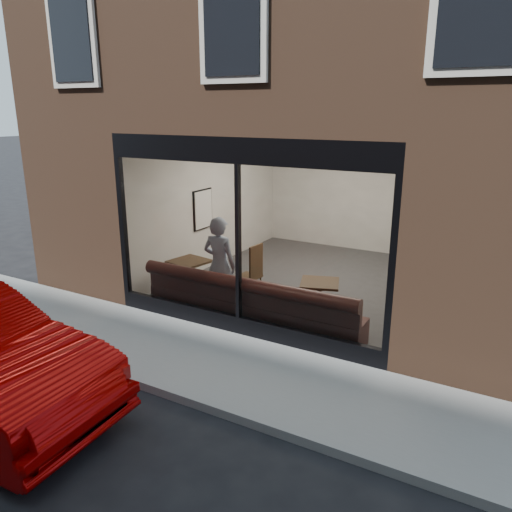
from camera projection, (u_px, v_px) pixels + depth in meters
The scene contains 20 objects.
ground at pixel (159, 391), 6.62m from camera, with size 120.00×120.00×0.00m, color black.
sidewalk_near at pixel (203, 359), 7.46m from camera, with size 40.00×2.00×0.01m, color gray.
kerb_near at pixel (156, 389), 6.56m from camera, with size 40.00×0.10×0.12m, color gray.
host_building_pier_left at pixel (235, 180), 14.62m from camera, with size 2.50×12.00×3.20m, color brown.
host_building_backfill at pixel (390, 177), 15.35m from camera, with size 5.00×6.00×3.20m, color brown.
cafe_floor at pixel (310, 281), 10.79m from camera, with size 6.00×6.00×0.00m, color #2D2D30.
cafe_ceiling at pixel (315, 130), 9.89m from camera, with size 6.00×6.00×0.00m, color white.
cafe_wall_back at pixel (359, 190), 12.84m from camera, with size 5.00×5.00×0.00m, color beige.
cafe_wall_left at pixel (213, 199), 11.52m from camera, with size 6.00×6.00×0.00m, color beige.
cafe_wall_right at pixel (437, 222), 9.17m from camera, with size 6.00×6.00×0.00m, color beige.
storefront_kick at pixel (239, 325), 8.29m from camera, with size 5.00×0.10×0.30m, color black.
storefront_header at pixel (237, 151), 7.48m from camera, with size 5.00×0.10×0.40m, color black.
storefront_mullion at pixel (238, 244), 7.89m from camera, with size 0.06×0.10×2.50m, color black.
storefront_glass at pixel (237, 244), 7.87m from camera, with size 4.80×4.80×0.00m, color white.
banquette at pixel (251, 313), 8.60m from camera, with size 4.00×0.55×0.45m, color black.
person at pixel (220, 265), 9.01m from camera, with size 0.65×0.43×1.78m, color #94A8C4.
cafe_table_left at pixel (189, 262), 9.73m from camera, with size 0.67×0.67×0.04m, color black.
cafe_table_right at pixel (320, 283), 8.53m from camera, with size 0.64×0.64×0.04m, color black.
cafe_chair_left at pixel (249, 277), 10.40m from camera, with size 0.44×0.44×0.04m, color black.
wall_poster at pixel (203, 209), 11.17m from camera, with size 0.02×0.63×0.84m, color white.
Camera 1 is at (4.00, -4.45, 3.60)m, focal length 35.00 mm.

